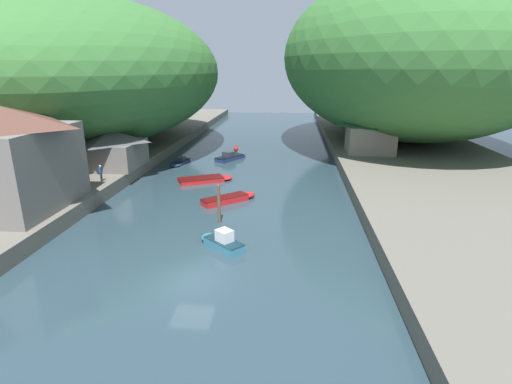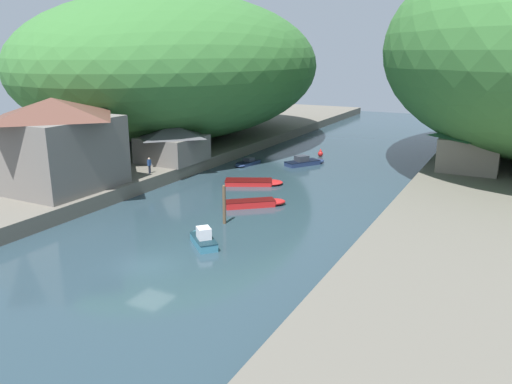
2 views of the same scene
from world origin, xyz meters
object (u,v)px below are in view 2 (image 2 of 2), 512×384
object	(u,v)px
waterfront_building	(56,142)
boat_white_cruiser	(256,182)
right_bank_cottage	(470,148)
boat_far_right_bank	(247,163)
boathouse_shed	(172,142)
boat_moored_right	(257,203)
boat_near_quay	(202,238)
channel_buoy_near	(320,153)
person_on_quay	(149,164)
boat_navy_launch	(306,162)

from	to	relation	value
waterfront_building	boat_white_cruiser	xyz separation A→B (m)	(13.53, 14.08, -5.44)
right_bank_cottage	boat_far_right_bank	bearing A→B (deg)	-172.56
boathouse_shed	boat_white_cruiser	xyz separation A→B (m)	(11.19, -0.38, -3.38)
boat_white_cruiser	boat_moored_right	size ratio (longest dim) A/B	1.23
boat_near_quay	boat_moored_right	bearing A→B (deg)	45.91
boat_moored_right	channel_buoy_near	world-z (taller)	channel_buoy_near
boat_far_right_bank	boat_white_cruiser	bearing A→B (deg)	132.95
waterfront_building	boathouse_shed	world-z (taller)	waterfront_building
boathouse_shed	boat_white_cruiser	size ratio (longest dim) A/B	1.10
boat_moored_right	channel_buoy_near	distance (m)	24.33
boat_near_quay	boat_moored_right	size ratio (longest dim) A/B	0.72
boat_white_cruiser	person_on_quay	world-z (taller)	person_on_quay
waterfront_building	right_bank_cottage	distance (m)	42.01
boat_moored_right	person_on_quay	xyz separation A→B (m)	(-13.44, 1.15, 2.04)
waterfront_building	boat_navy_launch	world-z (taller)	waterfront_building
waterfront_building	boat_navy_launch	distance (m)	29.95
person_on_quay	channel_buoy_near	bearing A→B (deg)	-23.13
waterfront_building	channel_buoy_near	xyz separation A→B (m)	(14.42, 31.37, -5.26)
boat_moored_right	boat_navy_launch	bearing A→B (deg)	148.10
boathouse_shed	right_bank_cottage	xyz separation A→B (m)	(31.17, 10.81, 0.21)
boathouse_shed	boat_near_quay	world-z (taller)	boathouse_shed
boat_far_right_bank	channel_buoy_near	world-z (taller)	channel_buoy_near
right_bank_cottage	person_on_quay	size ratio (longest dim) A/B	3.86
boat_near_quay	boat_navy_launch	distance (m)	28.84
waterfront_building	boathouse_shed	bearing A→B (deg)	80.81
waterfront_building	boathouse_shed	distance (m)	14.78
right_bank_cottage	person_on_quay	distance (m)	34.16
boat_near_quay	person_on_quay	world-z (taller)	person_on_quay
boat_navy_launch	boat_far_right_bank	xyz separation A→B (m)	(-6.53, -3.63, -0.11)
waterfront_building	boat_navy_launch	xyz separation A→B (m)	(14.65, 25.58, -5.29)
boat_near_quay	boat_far_right_bank	world-z (taller)	boat_near_quay
right_bank_cottage	boat_navy_launch	xyz separation A→B (m)	(-18.86, 0.32, -3.44)
person_on_quay	boat_moored_right	bearing A→B (deg)	-93.36
boat_near_quay	person_on_quay	bearing A→B (deg)	92.82
boat_near_quay	boathouse_shed	bearing A→B (deg)	83.55
boat_navy_launch	boat_moored_right	bearing A→B (deg)	-50.84
boat_far_right_bank	waterfront_building	bearing A→B (deg)	78.15
boat_white_cruiser	boat_far_right_bank	bearing A→B (deg)	-172.07
channel_buoy_near	person_on_quay	xyz separation A→B (m)	(-10.56, -23.00, 1.92)
boat_near_quay	channel_buoy_near	distance (m)	34.62
right_bank_cottage	boat_near_quay	bearing A→B (deg)	-118.59
channel_buoy_near	boat_navy_launch	bearing A→B (deg)	-87.78
boat_near_quay	boat_navy_launch	bearing A→B (deg)	48.42
boathouse_shed	channel_buoy_near	world-z (taller)	boathouse_shed
boathouse_shed	channel_buoy_near	distance (m)	21.04
boat_navy_launch	boat_far_right_bank	bearing A→B (deg)	-119.99
right_bank_cottage	boat_near_quay	world-z (taller)	right_bank_cottage
person_on_quay	boat_white_cruiser	bearing A→B (deg)	-57.92
boat_near_quay	boat_navy_launch	xyz separation A→B (m)	(-3.43, 28.64, -0.06)
right_bank_cottage	boat_white_cruiser	bearing A→B (deg)	-150.74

